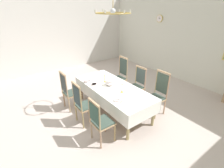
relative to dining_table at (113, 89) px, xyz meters
The scene contains 21 objects.
ground 0.70m from the dining_table, 90.00° to the right, with size 8.19×7.17×0.04m, color #BEAFA7.
back_wall 3.63m from the dining_table, 90.00° to the left, with size 8.19×0.08×3.25m, color silver.
left_wall 4.25m from the dining_table, behind, with size 0.08×7.17×3.25m, color silver.
dining_table is the anchor object (origin of this frame).
tablecloth 0.01m from the dining_table, 90.00° to the right, with size 2.43×1.03×0.35m.
chair_south_a 1.22m from the dining_table, 131.51° to the right, with size 0.44×0.42×1.13m.
chair_north_a 1.22m from the dining_table, 131.39° to the left, with size 0.44×0.42×1.20m.
chair_south_b 0.92m from the dining_table, 89.79° to the right, with size 0.44×0.42×1.13m.
chair_north_b 0.92m from the dining_table, 89.79° to the left, with size 0.44×0.42×1.09m.
chair_south_c 1.20m from the dining_table, 49.28° to the right, with size 0.44×0.42×1.05m.
chair_north_c 1.21m from the dining_table, 49.54° to the left, with size 0.44×0.42×1.19m.
soup_tureen 0.21m from the dining_table, behind, with size 0.25×0.25×0.21m.
candlestick_west 0.43m from the dining_table, behind, with size 0.07×0.07×0.32m.
candlestick_east 0.44m from the dining_table, ahead, with size 0.07×0.07×0.34m.
bowl_near_left 0.71m from the dining_table, 28.30° to the right, with size 0.17×0.17×0.03m.
bowl_near_right 0.53m from the dining_table, 139.63° to the right, with size 0.16×0.16×0.03m.
bowl_far_left 0.79m from the dining_table, 149.56° to the right, with size 0.20×0.20×0.04m.
spoon_primary 0.80m from the dining_table, 22.89° to the right, with size 0.06×0.18×0.01m.
spoon_secondary 0.60m from the dining_table, 148.25° to the right, with size 0.04×0.18×0.01m.
mounted_clock 4.04m from the dining_table, 113.08° to the left, with size 0.28×0.06×0.28m.
chandelier 1.89m from the dining_table, 89.80° to the left, with size 0.80×0.79×0.66m.
Camera 1 is at (3.16, -2.22, 2.72)m, focal length 26.50 mm.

